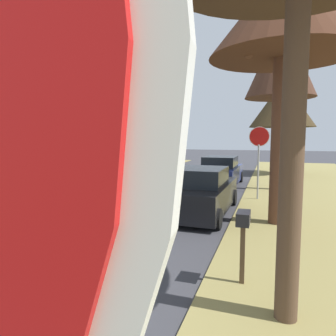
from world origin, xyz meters
name	(u,v)px	position (x,y,z in m)	size (l,w,h in m)	color
stop_sign_far	(259,147)	(4.23, 10.11, 2.19)	(0.81, 0.37, 2.97)	#9EA0A5
street_tree_right_mid_a	(284,13)	(4.91, 6.60, 6.01)	(4.12, 4.12, 7.34)	brown
street_tree_right_mid_b	(281,58)	(5.02, 12.81, 6.25)	(3.24, 3.24, 8.12)	brown
street_tree_right_far	(282,105)	(5.37, 19.57, 4.79)	(4.34, 4.34, 6.36)	#473B23
parked_sedan_black	(201,192)	(2.49, 7.18, 0.72)	(2.02, 4.44, 1.57)	black
parked_sedan_navy	(221,172)	(2.21, 13.41, 0.72)	(2.02, 4.44, 1.57)	navy
parked_motorcycle	(2,216)	(-2.09, 3.35, 0.48)	(0.60, 2.05, 0.97)	black
curbside_mailbox	(243,227)	(4.27, 2.44, 1.06)	(0.22, 0.44, 1.27)	brown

